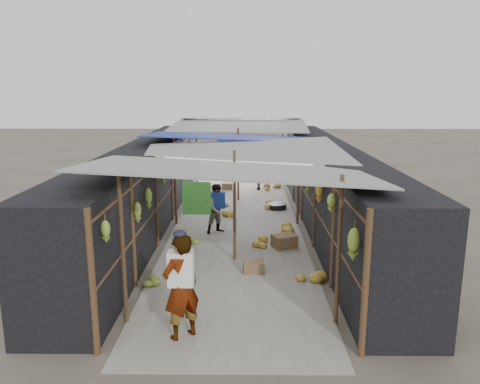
{
  "coord_description": "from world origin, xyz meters",
  "views": [
    {
      "loc": [
        0.23,
        -7.37,
        3.94
      ],
      "look_at": [
        0.11,
        4.79,
        1.25
      ],
      "focal_mm": 35.0,
      "sensor_mm": 36.0,
      "label": 1
    }
  ],
  "objects_px": {
    "crate_near": "(254,267)",
    "vendor_elderly": "(181,287)",
    "vendor_seated": "(258,178)",
    "black_basin": "(277,206)",
    "shopper_blue": "(218,209)"
  },
  "relations": [
    {
      "from": "black_basin",
      "to": "vendor_seated",
      "type": "relative_size",
      "value": 0.67
    },
    {
      "from": "crate_near",
      "to": "vendor_elderly",
      "type": "bearing_deg",
      "value": -116.88
    },
    {
      "from": "vendor_seated",
      "to": "crate_near",
      "type": "bearing_deg",
      "value": -28.93
    },
    {
      "from": "crate_near",
      "to": "vendor_elderly",
      "type": "distance_m",
      "value": 3.08
    },
    {
      "from": "black_basin",
      "to": "vendor_seated",
      "type": "bearing_deg",
      "value": 100.5
    },
    {
      "from": "black_basin",
      "to": "vendor_seated",
      "type": "xyz_separation_m",
      "value": [
        -0.56,
        3.01,
        0.38
      ]
    },
    {
      "from": "black_basin",
      "to": "vendor_elderly",
      "type": "relative_size",
      "value": 0.36
    },
    {
      "from": "black_basin",
      "to": "shopper_blue",
      "type": "height_order",
      "value": "shopper_blue"
    },
    {
      "from": "crate_near",
      "to": "black_basin",
      "type": "relative_size",
      "value": 0.69
    },
    {
      "from": "vendor_elderly",
      "to": "black_basin",
      "type": "bearing_deg",
      "value": -142.73
    },
    {
      "from": "crate_near",
      "to": "shopper_blue",
      "type": "height_order",
      "value": "shopper_blue"
    },
    {
      "from": "vendor_elderly",
      "to": "vendor_seated",
      "type": "xyz_separation_m",
      "value": [
        1.52,
        11.3,
        -0.4
      ]
    },
    {
      "from": "shopper_blue",
      "to": "vendor_elderly",
      "type": "bearing_deg",
      "value": -124.27
    },
    {
      "from": "crate_near",
      "to": "vendor_seated",
      "type": "distance_m",
      "value": 8.57
    },
    {
      "from": "crate_near",
      "to": "black_basin",
      "type": "height_order",
      "value": "crate_near"
    }
  ]
}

